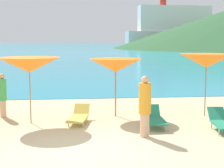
{
  "coord_description": "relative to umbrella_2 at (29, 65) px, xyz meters",
  "views": [
    {
      "loc": [
        0.02,
        -8.55,
        2.84
      ],
      "look_at": [
        1.35,
        4.28,
        1.2
      ],
      "focal_mm": 54.99,
      "sensor_mm": 36.0,
      "label": 1
    }
  ],
  "objects": [
    {
      "name": "beachgoer_1",
      "position": [
        -1.15,
        1.08,
        -1.15
      ],
      "size": [
        0.3,
        0.3,
        1.63
      ],
      "rotation": [
        0.0,
        0.0,
        3.9
      ],
      "color": "#DBAA84",
      "rests_on": "ground_plane"
    },
    {
      "name": "umbrella_2",
      "position": [
        0.0,
        0.0,
        0.0
      ],
      "size": [
        2.13,
        2.13,
        2.28
      ],
      "color": "#9E7F59",
      "rests_on": "ground_plane"
    },
    {
      "name": "lounge_chair_3",
      "position": [
        1.65,
        -0.14,
        -1.77
      ],
      "size": [
        0.85,
        1.7,
        0.54
      ],
      "rotation": [
        0.0,
        0.0,
        -0.19
      ],
      "color": "#D8BF4C",
      "rests_on": "ground_plane"
    },
    {
      "name": "cruise_ship",
      "position": [
        50.24,
        156.8,
        6.8
      ],
      "size": [
        48.34,
        11.38,
        22.83
      ],
      "rotation": [
        0.0,
        0.0,
        0.05
      ],
      "color": "silver",
      "rests_on": "ocean_water"
    },
    {
      "name": "ocean_water",
      "position": [
        1.58,
        224.78,
        -2.01
      ],
      "size": [
        650.0,
        440.0,
        0.02
      ],
      "primitive_type": "cube",
      "color": "teal",
      "rests_on": "ground_plane"
    },
    {
      "name": "beachgoer_0",
      "position": [
        3.58,
        -2.05,
        -1.06
      ],
      "size": [
        0.37,
        0.37,
        1.82
      ],
      "rotation": [
        0.0,
        0.0,
        5.82
      ],
      "color": "#DBAA84",
      "rests_on": "ground_plane"
    },
    {
      "name": "lounge_chair_1",
      "position": [
        4.13,
        -0.9,
        -1.73
      ],
      "size": [
        0.64,
        1.46,
        0.63
      ],
      "rotation": [
        0.0,
        0.0,
        -0.02
      ],
      "color": "#268C66",
      "rests_on": "ground_plane"
    },
    {
      "name": "ground_plane",
      "position": [
        1.58,
        6.73,
        -2.17
      ],
      "size": [
        50.0,
        100.0,
        0.3
      ],
      "primitive_type": "cube",
      "color": "beige"
    },
    {
      "name": "umbrella_3",
      "position": [
        3.04,
        0.82,
        -0.1
      ],
      "size": [
        2.01,
        2.01,
        2.17
      ],
      "color": "#9E7F59",
      "rests_on": "ground_plane"
    },
    {
      "name": "lounge_chair_2",
      "position": [
        6.14,
        -1.63,
        -1.72
      ],
      "size": [
        0.75,
        1.66,
        0.62
      ],
      "rotation": [
        0.0,
        0.0,
        -0.12
      ],
      "color": "#268C66",
      "rests_on": "ground_plane"
    },
    {
      "name": "umbrella_4",
      "position": [
        6.42,
        0.53,
        0.07
      ],
      "size": [
        2.18,
        2.18,
        2.35
      ],
      "color": "#9E7F59",
      "rests_on": "ground_plane"
    }
  ]
}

